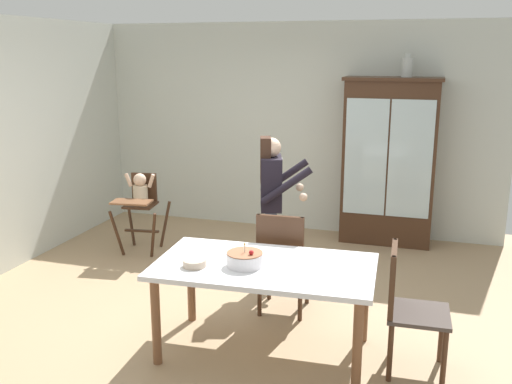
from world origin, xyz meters
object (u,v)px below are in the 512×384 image
(dining_table, at_px, (264,275))
(dining_chair_far_side, at_px, (282,256))
(high_chair_with_toddler, at_px, (140,198))
(birthday_cake, at_px, (245,259))
(ceramic_vase, at_px, (407,67))
(china_cabinet, at_px, (389,162))
(dining_chair_right_end, at_px, (405,301))
(adult_person, at_px, (272,194))
(serving_bowl, at_px, (194,263))

(dining_table, relative_size, dining_chair_far_side, 1.80)
(high_chair_with_toddler, height_order, birthday_cake, high_chair_with_toddler)
(ceramic_vase, relative_size, dining_chair_far_side, 0.28)
(china_cabinet, xyz_separation_m, dining_chair_right_end, (0.37, -2.98, -0.47))
(china_cabinet, bearing_deg, adult_person, -119.23)
(dining_table, bearing_deg, ceramic_vase, 74.59)
(high_chair_with_toddler, height_order, adult_person, adult_person)
(dining_chair_far_side, bearing_deg, ceramic_vase, -112.62)
(china_cabinet, bearing_deg, dining_chair_right_end, -83.00)
(ceramic_vase, xyz_separation_m, dining_chair_far_side, (-0.87, -2.36, -1.60))
(dining_chair_far_side, bearing_deg, birthday_cake, 80.32)
(dining_table, bearing_deg, dining_chair_far_side, 92.97)
(birthday_cake, xyz_separation_m, dining_chair_far_side, (0.10, 0.76, -0.24))
(dining_table, height_order, dining_chair_far_side, dining_chair_far_side)
(dining_table, height_order, dining_chair_right_end, dining_chair_right_end)
(dining_table, distance_m, dining_chair_right_end, 1.06)
(high_chair_with_toddler, distance_m, birthday_cake, 2.71)
(ceramic_vase, height_order, high_chair_with_toddler, ceramic_vase)
(ceramic_vase, relative_size, serving_bowl, 1.50)
(birthday_cake, bearing_deg, high_chair_with_toddler, 135.29)
(ceramic_vase, relative_size, birthday_cake, 0.96)
(adult_person, relative_size, dining_chair_right_end, 1.59)
(adult_person, bearing_deg, birthday_cake, 169.48)
(serving_bowl, xyz_separation_m, dining_chair_right_end, (1.55, 0.26, -0.21))
(china_cabinet, relative_size, dining_chair_far_side, 2.12)
(china_cabinet, height_order, adult_person, china_cabinet)
(dining_chair_far_side, distance_m, dining_chair_right_end, 1.26)
(adult_person, height_order, serving_bowl, adult_person)
(birthday_cake, distance_m, dining_chair_right_end, 1.22)
(adult_person, bearing_deg, china_cabinet, -46.70)
(dining_chair_far_side, bearing_deg, adult_person, -68.32)
(ceramic_vase, relative_size, dining_chair_right_end, 0.28)
(high_chair_with_toddler, distance_m, adult_person, 1.87)
(birthday_cake, bearing_deg, ceramic_vase, 72.70)
(china_cabinet, height_order, serving_bowl, china_cabinet)
(high_chair_with_toddler, xyz_separation_m, dining_chair_right_end, (3.11, -1.77, -0.10))
(serving_bowl, bearing_deg, dining_chair_far_side, 62.47)
(high_chair_with_toddler, relative_size, birthday_cake, 3.39)
(ceramic_vase, bearing_deg, china_cabinet, -178.55)
(ceramic_vase, distance_m, dining_chair_right_end, 3.40)
(dining_chair_right_end, bearing_deg, dining_table, 90.70)
(ceramic_vase, bearing_deg, high_chair_with_toddler, -157.17)
(high_chair_with_toddler, relative_size, dining_chair_right_end, 0.99)
(serving_bowl, height_order, dining_chair_far_side, dining_chair_far_side)
(birthday_cake, relative_size, dining_chair_right_end, 0.29)
(high_chair_with_toddler, xyz_separation_m, serving_bowl, (1.56, -2.03, 0.11))
(ceramic_vase, bearing_deg, serving_bowl, -112.35)
(dining_table, bearing_deg, china_cabinet, 77.18)
(adult_person, xyz_separation_m, dining_table, (0.30, -1.27, -0.32))
(china_cabinet, xyz_separation_m, ceramic_vase, (0.15, 0.00, 1.13))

